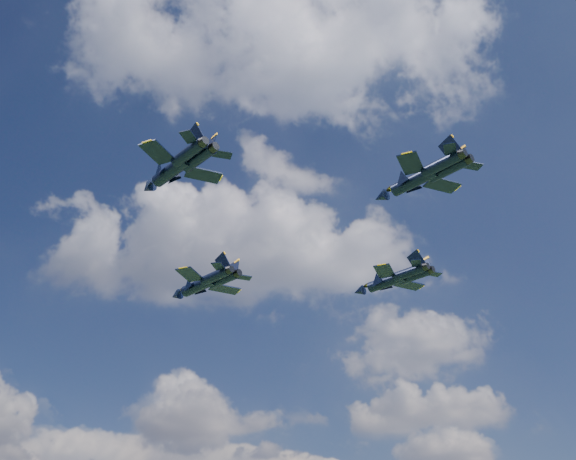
# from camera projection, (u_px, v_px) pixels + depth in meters

# --- Properties ---
(jet_lead) EXTENTS (15.15, 13.31, 3.90)m
(jet_lead) POSITION_uv_depth(u_px,v_px,m) (197.00, 286.00, 103.73)
(jet_lead) COLOR black
(jet_left) EXTENTS (13.43, 12.83, 3.57)m
(jet_left) POSITION_uv_depth(u_px,v_px,m) (170.00, 172.00, 79.28)
(jet_left) COLOR black
(jet_right) EXTENTS (14.12, 12.38, 3.63)m
(jet_right) POSITION_uv_depth(u_px,v_px,m) (384.00, 282.00, 101.42)
(jet_right) COLOR black
(jet_slot) EXTENTS (12.95, 12.18, 3.42)m
(jet_slot) POSITION_uv_depth(u_px,v_px,m) (411.00, 182.00, 78.01)
(jet_slot) COLOR black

